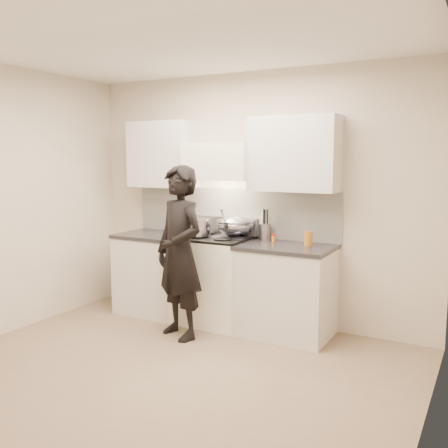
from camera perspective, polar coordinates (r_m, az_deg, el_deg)
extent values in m
plane|color=#886E56|center=(4.32, -7.29, -16.90)|extent=(4.00, 4.00, 0.00)
cube|color=beige|center=(5.46, 3.33, 2.97)|extent=(4.00, 0.04, 2.70)
cube|color=beige|center=(3.22, 22.47, -0.79)|extent=(0.04, 3.50, 2.70)
cube|color=silver|center=(4.04, -7.96, 20.43)|extent=(4.00, 3.50, 0.02)
cube|color=white|center=(5.58, 0.94, 1.38)|extent=(2.50, 0.02, 0.53)
cube|color=#93929D|center=(5.59, 0.30, -0.21)|extent=(0.76, 0.08, 0.20)
cube|color=white|center=(5.41, -0.46, 7.18)|extent=(0.76, 0.40, 0.40)
cylinder|color=#ACABBF|center=(5.25, -1.41, 5.21)|extent=(0.66, 0.02, 0.02)
cube|color=silver|center=(5.09, 8.01, 7.93)|extent=(0.90, 0.33, 0.75)
cube|color=silver|center=(5.85, -7.03, 7.89)|extent=(0.80, 0.33, 0.75)
cube|color=beige|center=(5.41, 4.44, 0.26)|extent=(0.08, 0.01, 0.12)
cube|color=white|center=(5.46, -1.09, -6.49)|extent=(0.76, 0.65, 0.92)
cube|color=black|center=(5.36, -1.10, -1.60)|extent=(0.76, 0.65, 0.02)
cube|color=silver|center=(5.39, 1.01, -1.40)|extent=(0.36, 0.34, 0.01)
cylinder|color=#ACABBF|center=(5.14, -2.73, -3.73)|extent=(0.62, 0.02, 0.02)
cylinder|color=black|center=(5.33, -3.58, -1.46)|extent=(0.18, 0.18, 0.01)
cylinder|color=black|center=(5.15, -0.19, -1.77)|extent=(0.18, 0.18, 0.01)
cylinder|color=black|center=(5.58, -1.94, -1.04)|extent=(0.18, 0.18, 0.01)
cylinder|color=black|center=(5.41, 1.35, -1.32)|extent=(0.18, 0.18, 0.01)
cube|color=silver|center=(5.12, 7.08, -7.75)|extent=(0.90, 0.65, 0.88)
cube|color=black|center=(5.01, 7.17, -2.67)|extent=(0.92, 0.67, 0.04)
cube|color=silver|center=(5.88, -7.73, -5.74)|extent=(0.80, 0.65, 0.88)
cube|color=black|center=(5.79, -7.81, -1.30)|extent=(0.82, 0.67, 0.04)
ellipsoid|color=#ACABBF|center=(5.33, 1.28, -0.19)|extent=(0.39, 0.39, 0.22)
torus|color=#ACABBF|center=(5.33, 1.28, 0.35)|extent=(0.41, 0.41, 0.02)
ellipsoid|color=beige|center=(5.34, 1.28, -0.31)|extent=(0.22, 0.22, 0.10)
cylinder|color=white|center=(5.21, -0.06, 0.92)|extent=(0.11, 0.28, 0.21)
cylinder|color=#ACABBF|center=(5.35, -3.00, -0.38)|extent=(0.30, 0.30, 0.18)
cube|color=#ACABBF|center=(5.44, -4.30, 0.46)|extent=(0.06, 0.04, 0.01)
cube|color=#ACABBF|center=(5.23, -1.65, 0.20)|extent=(0.06, 0.04, 0.01)
cylinder|color=#93929D|center=(5.32, 4.65, -0.87)|extent=(0.12, 0.12, 0.17)
cylinder|color=black|center=(5.31, 4.97, 0.05)|extent=(0.01, 0.01, 0.31)
cylinder|color=white|center=(5.33, 4.91, 0.08)|extent=(0.01, 0.01, 0.31)
cylinder|color=#93929D|center=(5.34, 4.71, 0.10)|extent=(0.01, 0.01, 0.31)
cylinder|color=black|center=(5.33, 4.48, 0.09)|extent=(0.01, 0.01, 0.31)
cylinder|color=#93929D|center=(5.32, 4.36, 0.07)|extent=(0.01, 0.01, 0.31)
cylinder|color=white|center=(5.29, 4.41, 0.04)|extent=(0.01, 0.01, 0.31)
cylinder|color=black|center=(5.28, 4.61, 0.02)|extent=(0.01, 0.01, 0.31)
cylinder|color=#93929D|center=(5.29, 4.85, 0.02)|extent=(0.01, 0.01, 0.31)
cylinder|color=orange|center=(5.21, 5.68, -1.68)|extent=(0.04, 0.04, 0.06)
cylinder|color=red|center=(5.21, 5.69, -1.22)|extent=(0.04, 0.04, 0.02)
cylinder|color=#AE6A1F|center=(5.01, 9.62, -1.65)|extent=(0.08, 0.08, 0.15)
imported|color=black|center=(4.95, -5.09, -3.27)|extent=(0.73, 0.61, 1.72)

